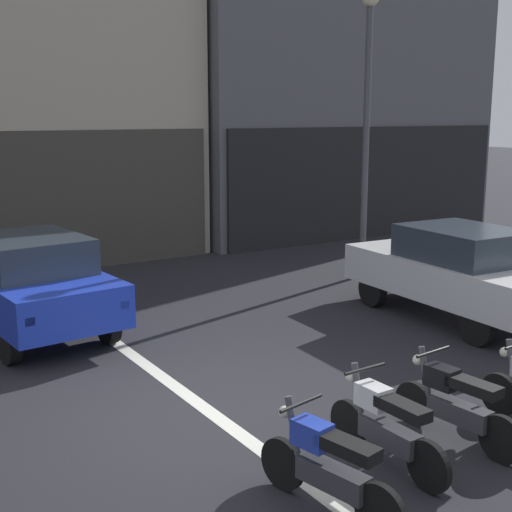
{
  "coord_description": "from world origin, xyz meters",
  "views": [
    {
      "loc": [
        -3.77,
        -6.89,
        3.56
      ],
      "look_at": [
        1.89,
        2.0,
        1.4
      ],
      "focal_mm": 48.81,
      "sensor_mm": 36.0,
      "label": 1
    }
  ],
  "objects_px": {
    "car_white_parked_kerbside": "(457,269)",
    "motorcycle_blue_row_leftmost": "(328,466)",
    "street_lamp": "(367,104)",
    "motorcycle_white_row_left_mid": "(386,425)",
    "car_blue_crossing_near": "(29,281)",
    "motorcycle_black_row_centre": "(455,403)"
  },
  "relations": [
    {
      "from": "car_white_parked_kerbside",
      "to": "car_blue_crossing_near",
      "type": "bearing_deg",
      "value": 154.05
    },
    {
      "from": "motorcycle_blue_row_leftmost",
      "to": "motorcycle_white_row_left_mid",
      "type": "bearing_deg",
      "value": 18.67
    },
    {
      "from": "car_blue_crossing_near",
      "to": "motorcycle_black_row_centre",
      "type": "height_order",
      "value": "car_blue_crossing_near"
    },
    {
      "from": "car_blue_crossing_near",
      "to": "motorcycle_black_row_centre",
      "type": "distance_m",
      "value": 7.09
    },
    {
      "from": "motorcycle_black_row_centre",
      "to": "car_blue_crossing_near",
      "type": "bearing_deg",
      "value": 113.82
    },
    {
      "from": "car_blue_crossing_near",
      "to": "street_lamp",
      "type": "bearing_deg",
      "value": 1.59
    },
    {
      "from": "car_blue_crossing_near",
      "to": "motorcycle_white_row_left_mid",
      "type": "distance_m",
      "value": 6.74
    },
    {
      "from": "street_lamp",
      "to": "motorcycle_blue_row_leftmost",
      "type": "bearing_deg",
      "value": -132.89
    },
    {
      "from": "motorcycle_black_row_centre",
      "to": "street_lamp",
      "type": "bearing_deg",
      "value": 56.13
    },
    {
      "from": "car_white_parked_kerbside",
      "to": "street_lamp",
      "type": "xyz_separation_m",
      "value": [
        0.79,
        3.39,
        2.87
      ]
    },
    {
      "from": "car_blue_crossing_near",
      "to": "motorcycle_white_row_left_mid",
      "type": "xyz_separation_m",
      "value": [
        1.84,
        -6.47,
        -0.43
      ]
    },
    {
      "from": "street_lamp",
      "to": "motorcycle_black_row_centre",
      "type": "height_order",
      "value": "street_lamp"
    },
    {
      "from": "motorcycle_black_row_centre",
      "to": "motorcycle_white_row_left_mid",
      "type": "bearing_deg",
      "value": 179.8
    },
    {
      "from": "car_blue_crossing_near",
      "to": "car_white_parked_kerbside",
      "type": "height_order",
      "value": "same"
    },
    {
      "from": "motorcycle_white_row_left_mid",
      "to": "street_lamp",
      "type": "bearing_deg",
      "value": 50.51
    },
    {
      "from": "street_lamp",
      "to": "motorcycle_white_row_left_mid",
      "type": "height_order",
      "value": "street_lamp"
    },
    {
      "from": "street_lamp",
      "to": "motorcycle_white_row_left_mid",
      "type": "relative_size",
      "value": 3.64
    },
    {
      "from": "car_white_parked_kerbside",
      "to": "motorcycle_blue_row_leftmost",
      "type": "distance_m",
      "value": 6.8
    },
    {
      "from": "street_lamp",
      "to": "car_white_parked_kerbside",
      "type": "bearing_deg",
      "value": -103.14
    },
    {
      "from": "car_blue_crossing_near",
      "to": "street_lamp",
      "type": "height_order",
      "value": "street_lamp"
    },
    {
      "from": "motorcycle_blue_row_leftmost",
      "to": "motorcycle_black_row_centre",
      "type": "relative_size",
      "value": 0.99
    },
    {
      "from": "car_white_parked_kerbside",
      "to": "motorcycle_blue_row_leftmost",
      "type": "bearing_deg",
      "value": -147.66
    }
  ]
}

